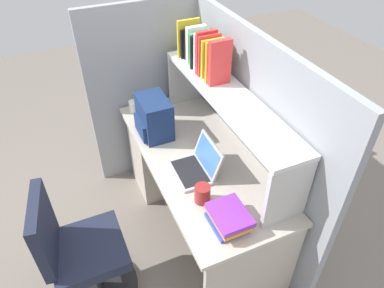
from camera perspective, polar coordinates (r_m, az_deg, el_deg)
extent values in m
plane|color=slate|center=(3.00, 0.89, -12.44)|extent=(8.00, 8.00, 0.00)
cube|color=beige|center=(2.48, 1.06, -2.12)|extent=(1.60, 0.70, 0.03)
cube|color=#B6AD9F|center=(3.11, -3.26, -1.07)|extent=(0.40, 0.64, 0.70)
cube|color=#B6AD9F|center=(2.34, 9.50, -20.68)|extent=(0.03, 0.64, 0.70)
cube|color=gray|center=(2.59, 8.73, 1.14)|extent=(1.84, 0.05, 1.55)
cube|color=gray|center=(3.08, -6.46, 8.07)|extent=(0.05, 1.06, 1.55)
cube|color=beige|center=(2.95, -1.07, 10.50)|extent=(0.03, 0.28, 0.42)
cube|color=beige|center=(1.99, 15.03, -7.81)|extent=(0.03, 0.28, 0.42)
cube|color=silver|center=(2.29, 5.78, 7.73)|extent=(1.44, 0.28, 0.03)
cube|color=yellow|center=(2.71, -0.55, 16.63)|extent=(0.02, 0.17, 0.27)
cube|color=black|center=(2.69, -0.17, 15.86)|extent=(0.02, 0.16, 0.22)
cube|color=black|center=(2.67, 0.11, 15.76)|extent=(0.02, 0.13, 0.23)
cube|color=red|center=(2.65, 0.54, 15.40)|extent=(0.02, 0.13, 0.21)
cube|color=white|center=(2.61, 0.68, 15.62)|extent=(0.04, 0.15, 0.26)
cube|color=green|center=(2.57, 1.31, 14.98)|extent=(0.03, 0.16, 0.24)
cube|color=black|center=(2.54, 1.64, 14.63)|extent=(0.02, 0.18, 0.24)
cube|color=teal|center=(2.52, 1.97, 14.52)|extent=(0.02, 0.13, 0.25)
cube|color=white|center=(2.49, 2.18, 14.52)|extent=(0.02, 0.17, 0.28)
cube|color=red|center=(2.45, 2.31, 14.41)|extent=(0.03, 0.15, 0.30)
cube|color=red|center=(2.43, 2.80, 13.95)|extent=(0.02, 0.16, 0.28)
cube|color=yellow|center=(2.42, 3.25, 13.55)|extent=(0.02, 0.16, 0.26)
cube|color=olive|center=(2.39, 3.66, 13.08)|extent=(0.03, 0.13, 0.25)
cube|color=orange|center=(2.35, 3.74, 12.98)|extent=(0.03, 0.13, 0.28)
cube|color=red|center=(2.32, 4.46, 12.84)|extent=(0.04, 0.15, 0.30)
cube|color=#B7BABF|center=(2.34, -0.10, -4.49)|extent=(0.32, 0.23, 0.02)
cube|color=black|center=(2.33, -0.33, -4.36)|extent=(0.28, 0.18, 0.00)
cube|color=#B7BABF|center=(2.30, 2.57, -1.74)|extent=(0.31, 0.08, 0.19)
cube|color=#3F72CC|center=(2.29, 2.41, -1.78)|extent=(0.27, 0.06, 0.16)
cube|color=navy|center=(2.60, -6.03, 4.35)|extent=(0.30, 0.20, 0.29)
cube|color=navy|center=(2.62, -8.11, 2.62)|extent=(0.22, 0.04, 0.13)
cube|color=#7299C6|center=(2.91, -4.77, 5.51)|extent=(0.10, 0.12, 0.03)
cylinder|color=white|center=(2.92, -9.30, 5.97)|extent=(0.08, 0.08, 0.09)
cylinder|color=maroon|center=(2.14, 1.67, -7.96)|extent=(0.10, 0.10, 0.12)
cube|color=blue|center=(2.06, 5.56, -12.39)|extent=(0.21, 0.18, 0.03)
cube|color=orange|center=(2.05, 5.58, -11.92)|extent=(0.22, 0.14, 0.02)
cube|color=orange|center=(2.03, 5.78, -11.64)|extent=(0.25, 0.17, 0.03)
cube|color=purple|center=(2.00, 6.07, -11.15)|extent=(0.24, 0.19, 0.03)
cylinder|color=black|center=(2.74, -14.50, -21.19)|extent=(0.52, 0.52, 0.04)
cylinder|color=#262628|center=(2.55, -15.34, -18.65)|extent=(0.05, 0.05, 0.41)
cube|color=#1E2338|center=(2.39, -16.20, -15.99)|extent=(0.44, 0.44, 0.08)
cube|color=#1E2338|center=(2.22, -22.62, -12.68)|extent=(0.40, 0.12, 0.44)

